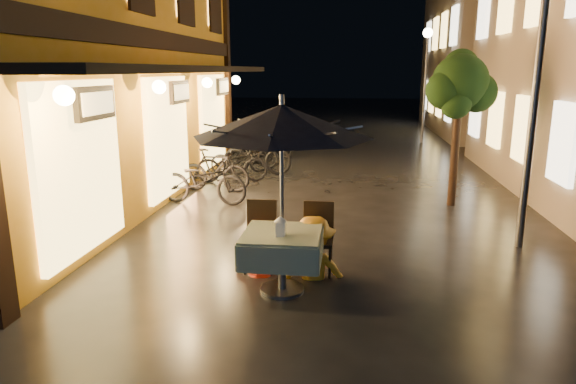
# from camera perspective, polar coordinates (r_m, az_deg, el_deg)

# --- Properties ---
(ground) EXTENTS (90.00, 90.00, 0.00)m
(ground) POSITION_cam_1_polar(r_m,az_deg,el_deg) (6.73, 3.95, -10.63)
(ground) COLOR black
(ground) RESTS_ON ground
(west_building) EXTENTS (5.90, 11.40, 7.40)m
(west_building) POSITION_cam_1_polar(r_m,az_deg,el_deg) (11.83, -24.75, 16.99)
(west_building) COLOR gold
(west_building) RESTS_ON ground
(east_building_far) EXTENTS (7.30, 10.30, 7.30)m
(east_building_far) POSITION_cam_1_polar(r_m,az_deg,el_deg) (25.20, 24.41, 14.40)
(east_building_far) COLOR #9F917F
(east_building_far) RESTS_ON ground
(street_tree) EXTENTS (1.43, 1.20, 3.15)m
(street_tree) POSITION_cam_1_polar(r_m,az_deg,el_deg) (10.86, 18.62, 11.08)
(street_tree) COLOR black
(street_tree) RESTS_ON ground
(streetlamp_near) EXTENTS (0.36, 0.36, 4.23)m
(streetlamp_near) POSITION_cam_1_polar(r_m,az_deg,el_deg) (8.58, 26.15, 13.31)
(streetlamp_near) COLOR #59595E
(streetlamp_near) RESTS_ON ground
(streetlamp_far) EXTENTS (0.36, 0.36, 4.23)m
(streetlamp_far) POSITION_cam_1_polar(r_m,az_deg,el_deg) (20.32, 15.09, 13.51)
(streetlamp_far) COLOR #59595E
(streetlamp_far) RESTS_ON ground
(cafe_table) EXTENTS (0.99, 0.99, 0.78)m
(cafe_table) POSITION_cam_1_polar(r_m,az_deg,el_deg) (6.43, -0.66, -6.13)
(cafe_table) COLOR #59595E
(cafe_table) RESTS_ON ground
(patio_umbrella) EXTENTS (2.17, 2.17, 2.46)m
(patio_umbrella) POSITION_cam_1_polar(r_m,az_deg,el_deg) (6.09, -0.70, 7.85)
(patio_umbrella) COLOR #59595E
(patio_umbrella) RESTS_ON ground
(cafe_chair_left) EXTENTS (0.42, 0.42, 0.97)m
(cafe_chair_left) POSITION_cam_1_polar(r_m,az_deg,el_deg) (7.19, -3.04, -4.40)
(cafe_chair_left) COLOR black
(cafe_chair_left) RESTS_ON ground
(cafe_chair_right) EXTENTS (0.42, 0.42, 0.97)m
(cafe_chair_right) POSITION_cam_1_polar(r_m,az_deg,el_deg) (7.10, 3.35, -4.64)
(cafe_chair_right) COLOR black
(cafe_chair_right) RESTS_ON ground
(table_lantern) EXTENTS (0.16, 0.16, 0.25)m
(table_lantern) POSITION_cam_1_polar(r_m,az_deg,el_deg) (6.19, -0.84, -3.68)
(table_lantern) COLOR white
(table_lantern) RESTS_ON cafe_table
(person_orange) EXTENTS (0.68, 0.54, 1.35)m
(person_orange) POSITION_cam_1_polar(r_m,az_deg,el_deg) (7.01, -3.43, -3.70)
(person_orange) COLOR red
(person_orange) RESTS_ON ground
(person_yellow) EXTENTS (1.13, 0.76, 1.63)m
(person_yellow) POSITION_cam_1_polar(r_m,az_deg,el_deg) (6.84, 2.85, -2.93)
(person_yellow) COLOR orange
(person_yellow) RESTS_ON ground
(bicycle_0) EXTENTS (1.93, 0.81, 0.99)m
(bicycle_0) POSITION_cam_1_polar(r_m,az_deg,el_deg) (10.80, -9.42, 1.27)
(bicycle_0) COLOR black
(bicycle_0) RESTS_ON ground
(bicycle_1) EXTENTS (1.68, 0.59, 0.99)m
(bicycle_1) POSITION_cam_1_polar(r_m,az_deg,el_deg) (11.87, -8.15, 2.41)
(bicycle_1) COLOR black
(bicycle_1) RESTS_ON ground
(bicycle_2) EXTENTS (1.86, 1.03, 0.93)m
(bicycle_2) POSITION_cam_1_polar(r_m,az_deg,el_deg) (12.84, -6.26, 3.16)
(bicycle_2) COLOR black
(bicycle_2) RESTS_ON ground
(bicycle_3) EXTENTS (1.87, 0.70, 1.10)m
(bicycle_3) POSITION_cam_1_polar(r_m,az_deg,el_deg) (13.62, -3.48, 4.18)
(bicycle_3) COLOR black
(bicycle_3) RESTS_ON ground
(bicycle_4) EXTENTS (1.67, 1.05, 0.83)m
(bicycle_4) POSITION_cam_1_polar(r_m,az_deg,el_deg) (13.95, -5.39, 3.80)
(bicycle_4) COLOR black
(bicycle_4) RESTS_ON ground
(bicycle_5) EXTENTS (1.53, 0.43, 0.92)m
(bicycle_5) POSITION_cam_1_polar(r_m,az_deg,el_deg) (14.51, -4.09, 4.38)
(bicycle_5) COLOR black
(bicycle_5) RESTS_ON ground
(bicycle_6) EXTENTS (1.79, 0.69, 0.93)m
(bicycle_6) POSITION_cam_1_polar(r_m,az_deg,el_deg) (16.18, -2.62, 5.36)
(bicycle_6) COLOR black
(bicycle_6) RESTS_ON ground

